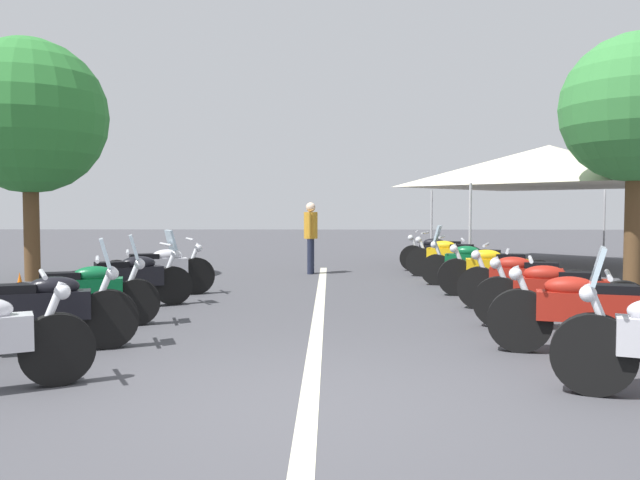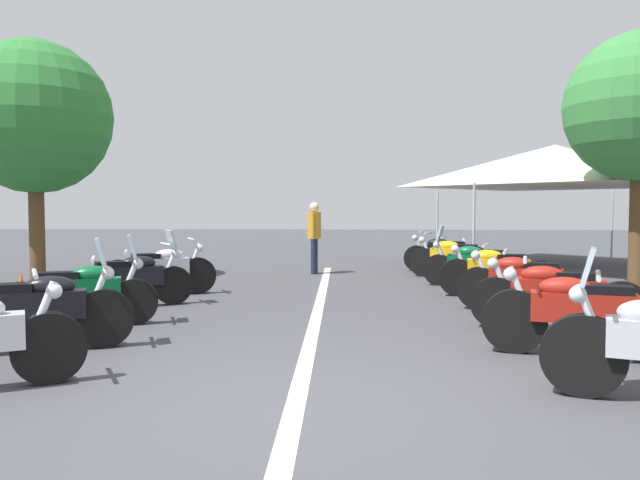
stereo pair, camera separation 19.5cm
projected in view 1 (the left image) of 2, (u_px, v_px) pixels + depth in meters
ground_plane at (308, 409)px, 4.77m from camera, size 80.00×80.00×0.00m
lane_centre_stripe at (318, 318)px, 8.69m from camera, size 14.68×0.16×0.01m
motorcycle_left_row_1 at (39, 309)px, 6.59m from camera, size 0.95×2.01×1.21m
motorcycle_left_row_2 at (83, 293)px, 7.98m from camera, size 0.86×1.94×1.20m
motorcycle_left_row_3 at (129, 278)px, 9.57m from camera, size 1.16×1.83×1.20m
motorcycle_left_row_4 at (158, 270)px, 10.88m from camera, size 0.99×1.90×1.01m
motorcycle_right_row_1 at (586, 312)px, 6.45m from camera, size 0.87×1.99×1.02m
motorcycle_right_row_2 at (558, 294)px, 7.81m from camera, size 0.91×2.07×1.01m
motorcycle_right_row_3 at (524, 281)px, 9.28m from camera, size 0.94×1.94×1.00m
motorcycle_right_row_4 at (495, 270)px, 10.82m from camera, size 0.73×2.02×1.01m
motorcycle_right_row_5 at (474, 263)px, 12.19m from camera, size 0.97×2.08×1.20m
motorcycle_right_row_6 at (451, 257)px, 13.78m from camera, size 0.98×1.96×1.00m
motorcycle_right_row_7 at (441, 253)px, 15.14m from camera, size 0.78×2.01×0.99m
traffic_cone_1 at (20, 294)px, 9.01m from camera, size 0.36×0.36×0.61m
bystander_0 at (311, 232)px, 14.57m from camera, size 0.53×0.32×1.67m
roadside_tree_0 at (29, 117)px, 13.02m from camera, size 3.23×3.23×5.08m
roadside_tree_1 at (636, 109)px, 12.04m from camera, size 2.87×2.87×4.92m
event_tent at (549, 166)px, 16.39m from camera, size 5.88×5.88×3.20m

